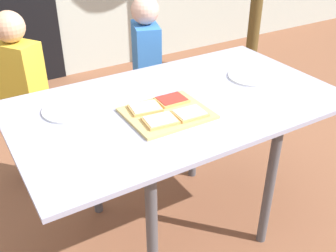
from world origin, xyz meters
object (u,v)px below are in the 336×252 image
at_px(plate_white_right, 253,76).
at_px(child_right, 147,67).
at_px(pizza_slice_far_left, 145,108).
at_px(pizza_slice_near_left, 160,120).
at_px(child_left, 23,93).
at_px(plate_white_left, 71,109).
at_px(pizza_slice_near_right, 190,113).
at_px(cutting_board, 167,113).
at_px(dining_table, 178,118).
at_px(pizza_slice_far_right, 172,100).

xyz_separation_m(plate_white_right, child_right, (-0.20, 0.71, -0.16)).
distance_m(pizza_slice_far_left, pizza_slice_near_left, 0.12).
distance_m(pizza_slice_far_left, child_left, 0.85).
bearing_deg(child_left, pizza_slice_far_left, -66.71).
bearing_deg(plate_white_left, pizza_slice_near_left, -48.56).
bearing_deg(pizza_slice_near_left, child_left, 110.57).
xyz_separation_m(pizza_slice_far_left, child_right, (0.41, 0.75, -0.17)).
bearing_deg(child_left, pizza_slice_near_right, -62.85).
relative_size(plate_white_left, child_right, 0.24).
bearing_deg(plate_white_right, pizza_slice_near_right, -160.28).
relative_size(cutting_board, plate_white_left, 1.39).
bearing_deg(cutting_board, child_right, 67.16).
xyz_separation_m(dining_table, pizza_slice_far_left, (-0.16, -0.01, 0.10)).
bearing_deg(child_right, pizza_slice_far_right, -110.47).
xyz_separation_m(dining_table, pizza_slice_far_right, (-0.03, -0.01, 0.10)).
height_order(pizza_slice_far_left, child_right, child_right).
xyz_separation_m(pizza_slice_far_left, pizza_slice_near_left, (0.00, -0.12, 0.00)).
relative_size(pizza_slice_far_right, plate_white_right, 0.54).
bearing_deg(plate_white_left, plate_white_right, -8.49).
xyz_separation_m(pizza_slice_far_right, child_right, (0.28, 0.74, -0.17)).
distance_m(pizza_slice_near_left, child_left, 0.96).
xyz_separation_m(plate_white_left, child_left, (-0.08, 0.59, -0.16)).
distance_m(pizza_slice_near_right, plate_white_left, 0.48).
bearing_deg(pizza_slice_far_right, pizza_slice_near_right, -90.00).
bearing_deg(plate_white_left, child_right, 41.47).
height_order(pizza_slice_near_left, plate_white_right, pizza_slice_near_left).
distance_m(dining_table, child_left, 0.90).
bearing_deg(dining_table, pizza_slice_near_left, -141.19).
height_order(cutting_board, pizza_slice_near_left, pizza_slice_near_left).
bearing_deg(pizza_slice_near_right, cutting_board, 133.38).
distance_m(cutting_board, child_left, 0.93).
relative_size(cutting_board, child_left, 0.32).
bearing_deg(cutting_board, pizza_slice_far_left, 136.58).
bearing_deg(pizza_slice_near_right, dining_table, 76.18).
height_order(pizza_slice_far_right, plate_white_right, pizza_slice_far_right).
distance_m(plate_white_right, child_right, 0.75).
distance_m(cutting_board, child_right, 0.89).
height_order(pizza_slice_far_left, plate_white_right, pizza_slice_far_left).
relative_size(dining_table, child_right, 1.41).
bearing_deg(plate_white_left, pizza_slice_far_right, -23.00).
bearing_deg(dining_table, child_left, 123.28).
bearing_deg(pizza_slice_far_right, child_right, 69.53).
distance_m(pizza_slice_far_right, plate_white_left, 0.41).
xyz_separation_m(pizza_slice_near_left, plate_white_right, (0.60, 0.16, -0.01)).
xyz_separation_m(pizza_slice_near_right, pizza_slice_near_left, (-0.13, 0.01, 0.00)).
height_order(plate_white_right, plate_white_left, same).
height_order(dining_table, pizza_slice_near_right, pizza_slice_near_right).
height_order(pizza_slice_near_right, pizza_slice_far_right, same).
bearing_deg(child_right, plate_white_right, -74.37).
relative_size(pizza_slice_far_left, child_left, 0.14).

